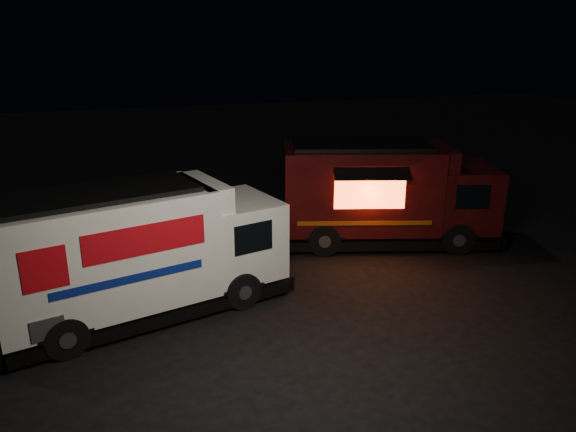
# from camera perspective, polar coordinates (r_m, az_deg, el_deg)

# --- Properties ---
(ground) EXTENTS (80.00, 80.00, 0.00)m
(ground) POSITION_cam_1_polar(r_m,az_deg,el_deg) (14.22, -1.02, -9.19)
(ground) COLOR black
(ground) RESTS_ON ground
(white_truck) EXTENTS (7.48, 4.14, 3.22)m
(white_truck) POSITION_cam_1_polar(r_m,az_deg,el_deg) (13.79, -14.35, -3.37)
(white_truck) COLOR white
(white_truck) RESTS_ON ground
(red_truck) EXTENTS (7.46, 4.46, 3.27)m
(red_truck) POSITION_cam_1_polar(r_m,az_deg,el_deg) (18.20, 10.15, 2.30)
(red_truck) COLOR #3E0E0B
(red_truck) RESTS_ON ground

